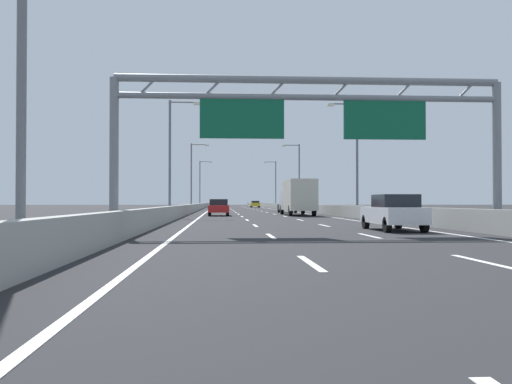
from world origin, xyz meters
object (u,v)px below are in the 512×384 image
at_px(streetlamp_right_mid, 354,152).
at_px(streetlamp_left_distant, 201,181).
at_px(black_car, 287,206).
at_px(box_truck, 298,196).
at_px(streetlamp_left_far, 193,172).
at_px(white_car, 394,212).
at_px(red_car, 219,207).
at_px(yellow_car, 255,204).
at_px(streetlamp_right_distant, 275,181).
at_px(sign_gantry, 311,114).
at_px(streetlamp_right_far, 298,173).
at_px(streetlamp_left_near, 34,0).
at_px(streetlamp_left_mid, 173,151).

distance_m(streetlamp_right_mid, streetlamp_left_distant, 70.59).
height_order(black_car, box_truck, box_truck).
height_order(streetlamp_left_far, white_car, streetlamp_left_far).
xyz_separation_m(streetlamp_left_distant, black_car, (11.28, -52.49, -4.66)).
bearing_deg(red_car, yellow_car, 83.85).
bearing_deg(red_car, streetlamp_left_far, 96.98).
distance_m(streetlamp_left_far, streetlamp_right_distant, 37.59).
bearing_deg(sign_gantry, streetlamp_right_distant, 85.41).
relative_size(streetlamp_right_far, box_truck, 1.06).
bearing_deg(sign_gantry, streetlamp_right_far, 82.71).
relative_size(streetlamp_right_far, black_car, 2.21).
distance_m(streetlamp_left_distant, box_truck, 65.02).
distance_m(streetlamp_left_far, black_car, 21.74).
bearing_deg(streetlamp_left_far, white_car, -78.73).
bearing_deg(sign_gantry, white_car, 18.28).
distance_m(sign_gantry, black_car, 40.41).
bearing_deg(streetlamp_left_distant, box_truck, -80.33).
xyz_separation_m(streetlamp_left_far, box_truck, (10.90, -29.50, -3.68)).
bearing_deg(red_car, streetlamp_left_distant, 93.28).
height_order(streetlamp_left_near, yellow_car, streetlamp_left_near).
bearing_deg(box_truck, yellow_car, 89.68).
bearing_deg(streetlamp_right_mid, yellow_car, 92.79).
relative_size(streetlamp_right_far, white_car, 2.12).
distance_m(streetlamp_right_far, box_truck, 30.00).
relative_size(streetlamp_left_near, streetlamp_left_far, 1.00).
bearing_deg(streetlamp_left_distant, white_car, -82.93).
bearing_deg(box_truck, streetlamp_right_mid, -51.12).
relative_size(streetlamp_left_near, streetlamp_left_mid, 1.00).
xyz_separation_m(sign_gantry, streetlamp_left_near, (-7.51, -10.97, 0.59)).
height_order(streetlamp_right_distant, yellow_car, streetlamp_right_distant).
bearing_deg(red_car, box_truck, 6.26).
distance_m(streetlamp_left_far, red_car, 30.87).
relative_size(streetlamp_right_mid, streetlamp_left_distant, 1.00).
bearing_deg(streetlamp_left_mid, red_car, 48.59).
height_order(sign_gantry, yellow_car, sign_gantry).
height_order(streetlamp_right_distant, box_truck, streetlamp_right_distant).
height_order(streetlamp_right_far, streetlamp_right_distant, same).
bearing_deg(streetlamp_right_distant, sign_gantry, -94.59).
height_order(streetlamp_right_far, red_car, streetlamp_right_far).
bearing_deg(white_car, streetlamp_left_near, -132.77).
bearing_deg(sign_gantry, black_car, 84.62).
bearing_deg(black_car, streetlamp_right_mid, -77.52).
distance_m(streetlamp_right_distant, black_car, 52.82).
xyz_separation_m(white_car, box_truck, (-0.41, 27.26, 0.93)).
xyz_separation_m(streetlamp_left_mid, yellow_car, (11.29, 74.53, -4.66)).
bearing_deg(streetlamp_right_mid, streetlamp_left_far, 113.41).
bearing_deg(streetlamp_left_far, streetlamp_right_distant, 66.59).
distance_m(streetlamp_right_distant, red_car, 65.91).
bearing_deg(yellow_car, streetlamp_right_mid, -87.21).
distance_m(streetlamp_right_far, streetlamp_left_distant, 37.59).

